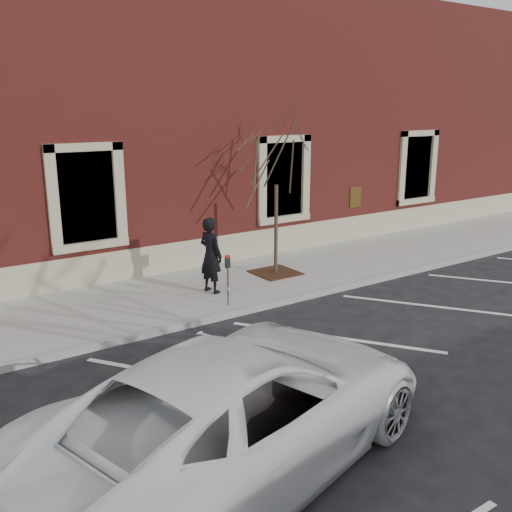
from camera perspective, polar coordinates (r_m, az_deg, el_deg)
ground at (r=13.37m, az=1.46°, el=-5.11°), size 120.00×120.00×0.00m
sidewalk_near at (r=14.72m, az=-2.54°, el=-2.91°), size 40.00×3.50×0.15m
curb_near at (r=13.31m, az=1.59°, el=-4.86°), size 40.00×0.12×0.15m
parking_stripes at (r=11.79m, az=7.80°, el=-8.06°), size 28.00×4.40×0.01m
building_civic at (r=19.38m, az=-12.35°, el=12.85°), size 40.00×8.62×8.00m
man at (r=13.72m, az=-4.54°, el=0.08°), size 0.59×0.76×1.85m
parking_meter at (r=12.81m, az=-2.85°, el=-1.49°), size 0.11×0.08×1.17m
tree_grate at (r=15.47m, az=1.97°, el=-1.67°), size 1.14×1.14×0.03m
sapling at (r=14.90m, az=2.08°, el=9.62°), size 2.62×2.62×4.37m
white_truck at (r=7.52m, az=-1.80°, el=-14.83°), size 6.61×4.35×1.69m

